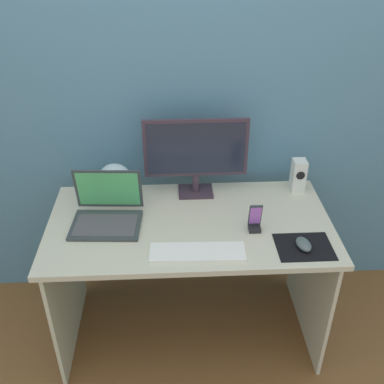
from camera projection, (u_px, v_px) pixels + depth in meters
ground_plane at (190, 329)px, 2.59m from camera, size 8.00×8.00×0.00m
wall_back at (185, 90)px, 2.30m from camera, size 6.00×0.04×2.50m
desk at (190, 248)px, 2.27m from camera, size 1.36×0.71×0.75m
monitor at (196, 153)px, 2.28m from camera, size 0.53×0.14×0.42m
speaker_right at (298, 175)px, 2.38m from camera, size 0.07×0.08×0.18m
laptop at (107, 213)px, 2.16m from camera, size 0.34×0.29×0.24m
fishbowl at (115, 181)px, 2.34m from camera, size 0.18×0.18×0.18m
keyboard_external at (198, 252)px, 1.99m from camera, size 0.42×0.14×0.01m
mousepad at (304, 247)px, 2.02m from camera, size 0.25×0.20×0.00m
mouse at (304, 244)px, 2.01m from camera, size 0.08×0.11×0.04m
phone_in_dock at (255, 221)px, 2.11m from camera, size 0.06×0.05×0.14m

